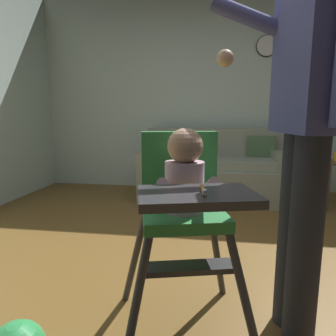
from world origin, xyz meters
The scene contains 6 objects.
ground centered at (0.00, 0.00, -0.05)m, with size 6.34×6.53×0.10m, color brown.
wall_far centered at (0.00, 2.49, 1.33)m, with size 5.54×0.06×2.66m, color silver.
couch centered at (0.06, 1.97, 0.33)m, with size 1.77×0.86×0.86m.
high_chair centered at (-0.09, -0.49, 0.67)m, with size 0.73×0.82×0.97m.
adult_standing centered at (0.42, -0.41, 1.00)m, with size 0.56×0.50×1.76m.
wall_clock centered at (0.69, 2.45, 1.91)m, with size 0.28×0.04×0.28m.
Camera 1 is at (0.03, -1.77, 1.00)m, focal length 32.04 mm.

